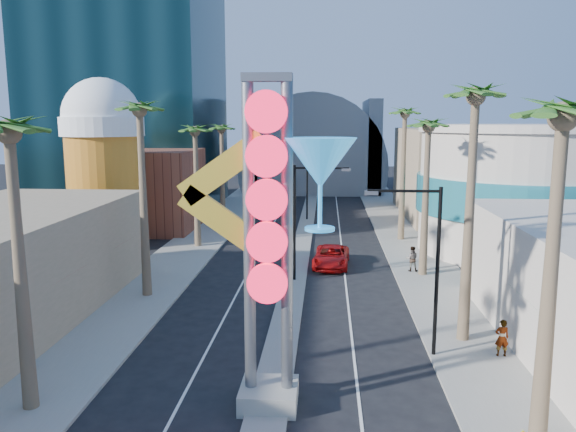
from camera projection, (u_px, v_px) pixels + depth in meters
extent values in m
cube|color=gray|center=(205.00, 235.00, 53.86)|extent=(5.00, 100.00, 0.15)
cube|color=gray|center=(405.00, 238.00, 52.56)|extent=(5.00, 100.00, 0.15)
cube|color=gray|center=(305.00, 230.00, 56.16)|extent=(1.60, 84.00, 0.15)
cube|color=black|center=(127.00, 2.00, 67.25)|extent=(20.00, 20.00, 50.00)
cube|color=brown|center=(147.00, 190.00, 56.59)|extent=(10.00, 10.00, 8.00)
cube|color=#958160|center=(448.00, 173.00, 64.07)|extent=(10.00, 20.00, 10.00)
cylinder|color=orange|center=(106.00, 190.00, 48.62)|extent=(6.40, 6.40, 10.00)
cylinder|color=white|center=(102.00, 127.00, 47.72)|extent=(7.00, 7.00, 1.60)
sphere|color=white|center=(102.00, 117.00, 47.58)|extent=(6.60, 6.60, 6.60)
cylinder|color=beige|center=(519.00, 193.00, 46.24)|extent=(16.00, 16.00, 10.00)
cylinder|color=teal|center=(519.00, 193.00, 46.24)|extent=(16.60, 16.60, 3.00)
cylinder|color=beige|center=(524.00, 128.00, 45.35)|extent=(16.60, 16.60, 0.60)
cylinder|color=slate|center=(313.00, 165.00, 88.94)|extent=(22.00, 16.00, 22.00)
cube|color=slate|center=(257.00, 146.00, 89.05)|extent=(2.00, 16.00, 14.00)
cube|color=slate|center=(371.00, 146.00, 87.82)|extent=(2.00, 16.00, 14.00)
cube|color=gray|center=(269.00, 396.00, 21.68)|extent=(2.20, 2.20, 0.80)
cylinder|color=slate|center=(249.00, 241.00, 20.71)|extent=(0.44, 0.44, 12.00)
cylinder|color=slate|center=(287.00, 242.00, 20.61)|extent=(0.44, 0.44, 12.00)
cube|color=slate|center=(267.00, 77.00, 19.67)|extent=(1.80, 0.50, 0.30)
cylinder|color=red|center=(266.00, 112.00, 19.53)|extent=(1.50, 0.25, 1.50)
cylinder|color=red|center=(266.00, 156.00, 19.79)|extent=(1.50, 0.25, 1.50)
cylinder|color=red|center=(267.00, 200.00, 20.05)|extent=(1.50, 0.25, 1.50)
cylinder|color=red|center=(267.00, 242.00, 20.31)|extent=(1.50, 0.25, 1.50)
cylinder|color=red|center=(267.00, 283.00, 20.57)|extent=(1.50, 0.25, 1.50)
cube|color=yellow|center=(224.00, 168.00, 20.31)|extent=(3.47, 0.25, 2.80)
cube|color=yellow|center=(225.00, 222.00, 20.65)|extent=(3.47, 0.25, 2.80)
cone|color=#2693D9|center=(320.00, 163.00, 20.04)|extent=(2.60, 2.60, 1.80)
cylinder|color=#2693D9|center=(320.00, 207.00, 20.31)|extent=(0.16, 0.16, 1.60)
cylinder|color=#2693D9|center=(320.00, 229.00, 20.44)|extent=(1.10, 1.10, 0.12)
cylinder|color=black|center=(295.00, 224.00, 37.80)|extent=(0.18, 0.18, 8.00)
cube|color=black|center=(322.00, 168.00, 37.04)|extent=(3.60, 0.12, 0.12)
cube|color=slate|center=(346.00, 170.00, 36.94)|extent=(0.60, 0.25, 0.18)
cylinder|color=black|center=(307.00, 184.00, 61.40)|extent=(0.18, 0.18, 8.00)
cube|color=black|center=(291.00, 150.00, 60.89)|extent=(3.60, 0.12, 0.12)
cube|color=slate|center=(276.00, 150.00, 61.01)|extent=(0.60, 0.25, 0.18)
cylinder|color=black|center=(437.00, 274.00, 25.50)|extent=(0.18, 0.18, 8.00)
cube|color=black|center=(404.00, 191.00, 24.98)|extent=(3.24, 0.12, 0.12)
cube|color=slate|center=(371.00, 193.00, 25.09)|extent=(0.60, 0.25, 0.18)
cylinder|color=brown|center=(21.00, 277.00, 20.50)|extent=(0.40, 0.40, 10.50)
sphere|color=#25531B|center=(9.00, 132.00, 19.62)|extent=(2.40, 2.40, 2.40)
cylinder|color=brown|center=(144.00, 206.00, 34.18)|extent=(0.40, 0.40, 11.50)
sphere|color=#25531B|center=(139.00, 110.00, 33.22)|extent=(2.40, 2.40, 2.40)
cylinder|color=brown|center=(197.00, 190.00, 48.08)|extent=(0.40, 0.40, 10.00)
sphere|color=#25531B|center=(195.00, 131.00, 47.24)|extent=(2.40, 2.40, 2.40)
cylinder|color=brown|center=(222.00, 177.00, 59.88)|extent=(0.40, 0.40, 10.00)
sphere|color=#25531B|center=(221.00, 129.00, 59.04)|extent=(2.40, 2.40, 2.40)
cylinder|color=brown|center=(549.00, 298.00, 17.26)|extent=(0.40, 0.40, 11.00)
sphere|color=#25531B|center=(563.00, 117.00, 16.34)|extent=(2.40, 2.40, 2.40)
cylinder|color=brown|center=(469.00, 224.00, 27.01)|extent=(0.40, 0.40, 12.00)
sphere|color=#25531B|center=(476.00, 96.00, 26.01)|extent=(2.40, 2.40, 2.40)
cylinder|color=brown|center=(425.00, 203.00, 38.94)|extent=(0.40, 0.40, 10.50)
sphere|color=#25531B|center=(429.00, 127.00, 38.06)|extent=(2.40, 2.40, 2.40)
cylinder|color=brown|center=(403.00, 178.00, 50.66)|extent=(0.40, 0.40, 11.50)
sphere|color=#25531B|center=(405.00, 114.00, 49.69)|extent=(2.40, 2.40, 2.40)
imported|color=#B10D0D|center=(331.00, 257.00, 42.32)|extent=(2.94, 5.71, 1.54)
imported|color=gray|center=(502.00, 338.00, 25.81)|extent=(0.65, 0.44, 1.76)
imported|color=gray|center=(412.00, 259.00, 40.44)|extent=(0.95, 0.77, 1.83)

